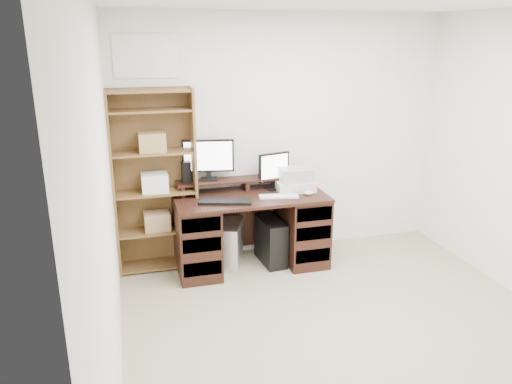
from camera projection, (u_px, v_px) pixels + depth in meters
name	position (u px, v px, depth m)	size (l,w,h in m)	color
room	(373.00, 192.00, 3.39)	(3.54, 4.04, 2.54)	tan
desk	(251.00, 229.00, 5.05)	(1.50, 0.70, 0.75)	black
riser_shelf	(245.00, 181.00, 5.10)	(1.40, 0.22, 0.12)	black
monitor_wide	(208.00, 157.00, 4.98)	(0.51, 0.16, 0.41)	black
monitor_small	(274.00, 169.00, 5.10)	(0.34, 0.16, 0.38)	black
speaker	(186.00, 172.00, 4.93)	(0.08, 0.08, 0.21)	black
keyboard_black	(225.00, 201.00, 4.72)	(0.50, 0.17, 0.03)	black
keyboard_white	(279.00, 196.00, 4.88)	(0.38, 0.12, 0.02)	silver
mouse	(308.00, 193.00, 4.95)	(0.10, 0.06, 0.04)	silver
printer	(295.00, 186.00, 5.10)	(0.38, 0.29, 0.10)	beige
basket	(295.00, 175.00, 5.06)	(0.31, 0.22, 0.13)	#9BA0A5
tower_silver	(231.00, 244.00, 5.10)	(0.20, 0.45, 0.45)	silver
tower_black	(271.00, 241.00, 5.15)	(0.24, 0.48, 0.47)	black
bookshelf	(154.00, 180.00, 4.86)	(0.80, 0.30, 1.80)	brown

